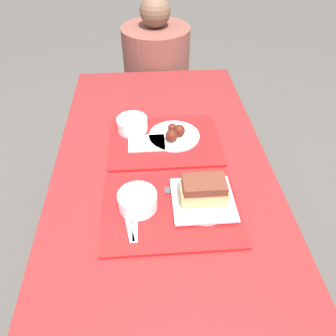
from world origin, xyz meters
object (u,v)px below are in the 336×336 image
at_px(tray_near, 171,209).
at_px(brisket_sandwich_plate, 203,194).
at_px(bowl_coleslaw_far, 132,124).
at_px(wings_plate_far, 174,134).
at_px(bowl_coleslaw_near, 138,200).
at_px(tray_far, 165,141).
at_px(person_seated_across, 156,64).

xyz_separation_m(tray_near, brisket_sandwich_plate, (0.10, 0.02, 0.04)).
height_order(bowl_coleslaw_far, wings_plate_far, wings_plate_far).
height_order(bowl_coleslaw_near, wings_plate_far, wings_plate_far).
relative_size(bowl_coleslaw_near, wings_plate_far, 0.61).
xyz_separation_m(brisket_sandwich_plate, bowl_coleslaw_far, (-0.23, 0.42, -0.01)).
distance_m(tray_far, bowl_coleslaw_near, 0.37).
relative_size(wings_plate_far, person_seated_across, 0.32).
relative_size(bowl_coleslaw_near, person_seated_across, 0.19).
height_order(tray_near, brisket_sandwich_plate, brisket_sandwich_plate).
relative_size(bowl_coleslaw_far, person_seated_across, 0.19).
bearing_deg(wings_plate_far, person_seated_across, 92.42).
bearing_deg(tray_near, tray_far, 89.69).
distance_m(tray_near, brisket_sandwich_plate, 0.11).
distance_m(bowl_coleslaw_near, person_seated_across, 1.22).
height_order(tray_far, person_seated_across, person_seated_across).
xyz_separation_m(bowl_coleslaw_far, wings_plate_far, (0.17, -0.07, -0.01)).
bearing_deg(bowl_coleslaw_far, bowl_coleslaw_near, -87.27).
xyz_separation_m(tray_near, tray_far, (0.00, 0.36, 0.00)).
distance_m(bowl_coleslaw_near, brisket_sandwich_plate, 0.21).
xyz_separation_m(tray_far, brisket_sandwich_plate, (0.10, -0.34, 0.04)).
bearing_deg(bowl_coleslaw_near, tray_near, -7.66).
height_order(brisket_sandwich_plate, wings_plate_far, brisket_sandwich_plate).
height_order(tray_near, bowl_coleslaw_near, bowl_coleslaw_near).
bearing_deg(bowl_coleslaw_far, person_seated_across, 80.19).
bearing_deg(tray_far, tray_near, -90.31).
height_order(tray_near, wings_plate_far, wings_plate_far).
relative_size(tray_near, person_seated_across, 0.68).
bearing_deg(person_seated_across, bowl_coleslaw_far, -99.81).
distance_m(tray_far, bowl_coleslaw_far, 0.16).
xyz_separation_m(tray_near, bowl_coleslaw_near, (-0.11, 0.01, 0.04)).
relative_size(brisket_sandwich_plate, person_seated_across, 0.31).
relative_size(tray_far, bowl_coleslaw_far, 3.50).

